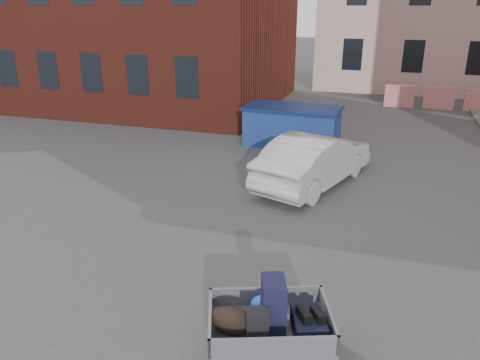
% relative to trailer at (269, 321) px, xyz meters
% --- Properties ---
extents(ground, '(120.00, 120.00, 0.00)m').
position_rel_trailer_xyz_m(ground, '(-0.84, 2.74, -0.61)').
color(ground, '#38383A').
rests_on(ground, ground).
extents(far_building, '(6.00, 6.00, 8.00)m').
position_rel_trailer_xyz_m(far_building, '(-20.84, 24.74, 3.39)').
color(far_building, maroon).
rests_on(far_building, ground).
extents(barriers, '(4.70, 0.18, 1.00)m').
position_rel_trailer_xyz_m(barriers, '(3.36, 17.74, -0.11)').
color(barriers, red).
rests_on(barriers, ground).
extents(trailer, '(1.88, 1.98, 1.20)m').
position_rel_trailer_xyz_m(trailer, '(0.00, 0.00, 0.00)').
color(trailer, black).
rests_on(trailer, ground).
extents(dumpster, '(3.21, 1.76, 1.31)m').
position_rel_trailer_xyz_m(dumpster, '(-1.79, 10.16, 0.05)').
color(dumpster, navy).
rests_on(dumpster, ground).
extents(silver_car, '(2.71, 4.41, 1.37)m').
position_rel_trailer_xyz_m(silver_car, '(-0.49, 6.73, 0.08)').
color(silver_car, '#ABAEB2').
rests_on(silver_car, ground).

